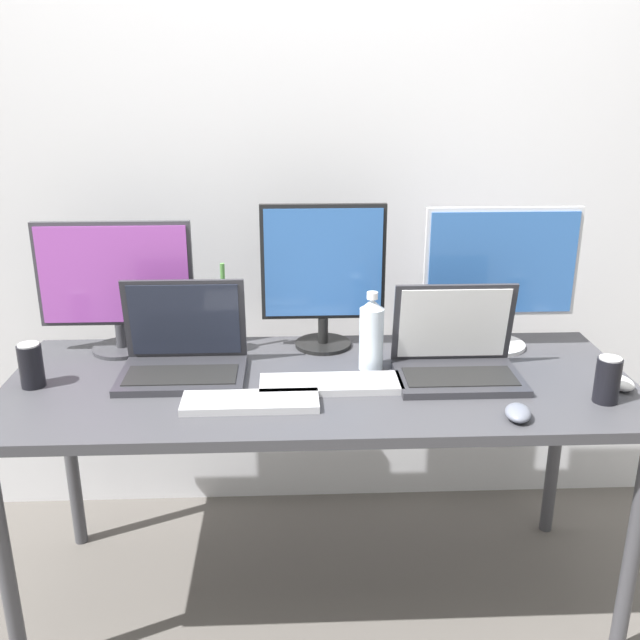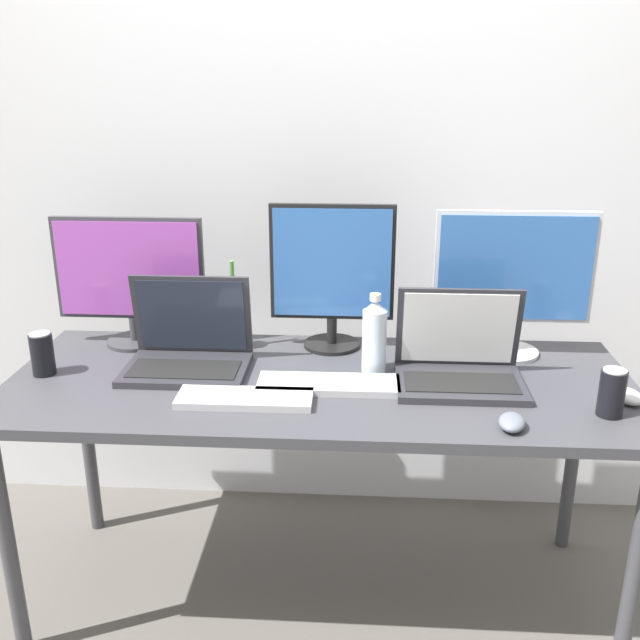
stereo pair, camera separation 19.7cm
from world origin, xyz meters
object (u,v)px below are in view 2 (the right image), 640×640
at_px(keyboard_main, 329,384).
at_px(bamboo_vase, 234,329).
at_px(monitor_center, 332,272).
at_px(monitor_left, 130,276).
at_px(mouse_by_keyboard, 628,396).
at_px(monitor_right, 513,277).
at_px(mouse_by_laptop, 512,422).
at_px(water_bottle, 374,336).
at_px(soda_can_by_laptop, 42,354).
at_px(soda_can_near_keyboard, 612,393).
at_px(work_desk, 320,399).
at_px(laptop_silver, 188,348).
at_px(laptop_secondary, 459,362).
at_px(keyboard_aux, 245,399).

xyz_separation_m(keyboard_main, bamboo_vase, (-0.31, 0.29, 0.05)).
bearing_deg(monitor_center, bamboo_vase, -174.60).
bearing_deg(keyboard_main, bamboo_vase, 137.03).
xyz_separation_m(monitor_left, mouse_by_keyboard, (1.44, -0.35, -0.21)).
bearing_deg(mouse_by_keyboard, keyboard_main, 159.70).
bearing_deg(monitor_right, mouse_by_laptop, -98.97).
height_order(water_bottle, soda_can_by_laptop, water_bottle).
bearing_deg(mouse_by_laptop, monitor_center, 144.32).
height_order(keyboard_main, soda_can_near_keyboard, soda_can_near_keyboard).
relative_size(monitor_left, monitor_right, 0.99).
bearing_deg(soda_can_near_keyboard, monitor_left, 162.64).
distance_m(work_desk, keyboard_main, 0.10).
distance_m(laptop_silver, mouse_by_laptop, 0.94).
bearing_deg(monitor_left, mouse_by_laptop, -25.08).
distance_m(mouse_by_laptop, soda_can_near_keyboard, 0.28).
xyz_separation_m(monitor_center, laptop_secondary, (0.37, -0.25, -0.19)).
distance_m(monitor_center, mouse_by_laptop, 0.74).
bearing_deg(soda_can_by_laptop, soda_can_near_keyboard, -6.06).
relative_size(mouse_by_keyboard, soda_can_near_keyboard, 0.75).
bearing_deg(monitor_right, keyboard_aux, -152.63).
distance_m(laptop_secondary, keyboard_aux, 0.61).
height_order(mouse_by_laptop, soda_can_by_laptop, soda_can_by_laptop).
distance_m(soda_can_by_laptop, bamboo_vase, 0.57).
relative_size(monitor_right, laptop_secondary, 1.35).
height_order(laptop_silver, keyboard_main, laptop_silver).
bearing_deg(water_bottle, keyboard_main, -134.13).
distance_m(mouse_by_laptop, water_bottle, 0.49).
bearing_deg(monitor_center, soda_can_by_laptop, -161.68).
relative_size(keyboard_aux, soda_can_near_keyboard, 2.86).
relative_size(monitor_left, soda_can_near_keyboard, 3.76).
relative_size(keyboard_main, bamboo_vase, 1.39).
height_order(monitor_center, bamboo_vase, monitor_center).
bearing_deg(mouse_by_keyboard, keyboard_aux, 166.21).
height_order(work_desk, monitor_center, monitor_center).
height_order(work_desk, keyboard_main, keyboard_main).
relative_size(work_desk, soda_can_by_laptop, 14.18).
bearing_deg(soda_can_near_keyboard, keyboard_main, 170.56).
bearing_deg(keyboard_main, mouse_by_laptop, -24.93).
bearing_deg(laptop_secondary, laptop_silver, 176.19).
distance_m(laptop_silver, mouse_by_keyboard, 1.23).
xyz_separation_m(monitor_center, keyboard_aux, (-0.21, -0.42, -0.24)).
bearing_deg(laptop_silver, monitor_center, 25.62).
height_order(laptop_silver, keyboard_aux, laptop_silver).
relative_size(work_desk, keyboard_main, 4.52).
xyz_separation_m(water_bottle, soda_can_near_keyboard, (0.60, -0.25, -0.05)).
bearing_deg(monitor_center, work_desk, -94.63).
relative_size(laptop_secondary, bamboo_vase, 1.24).
relative_size(mouse_by_keyboard, soda_can_by_laptop, 0.75).
bearing_deg(work_desk, laptop_silver, 170.91).
height_order(monitor_right, water_bottle, monitor_right).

